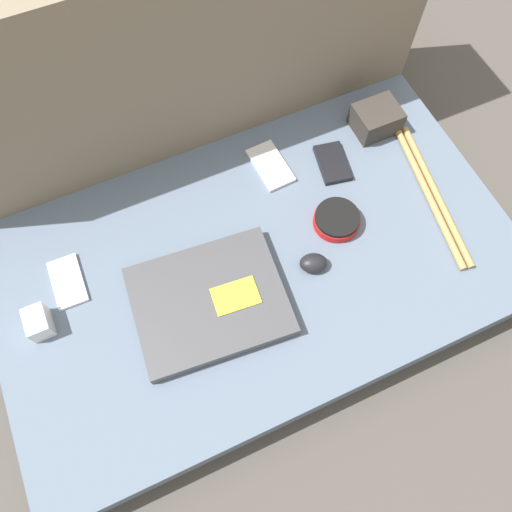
% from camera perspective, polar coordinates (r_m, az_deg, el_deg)
% --- Properties ---
extents(ground_plane, '(8.00, 8.00, 0.00)m').
position_cam_1_polar(ground_plane, '(1.14, 0.00, -2.56)').
color(ground_plane, '#4C4742').
extents(couch_seat, '(1.09, 0.64, 0.10)m').
position_cam_1_polar(couch_seat, '(1.09, 0.00, -1.55)').
color(couch_seat, slate).
rests_on(couch_seat, ground_plane).
extents(couch_backrest, '(1.09, 0.20, 0.55)m').
position_cam_1_polar(couch_backrest, '(1.14, -9.29, 21.06)').
color(couch_backrest, '#7F705B').
rests_on(couch_backrest, ground_plane).
extents(laptop, '(0.32, 0.26, 0.03)m').
position_cam_1_polar(laptop, '(1.00, -5.34, -5.18)').
color(laptop, '#47474C').
rests_on(laptop, couch_seat).
extents(computer_mouse, '(0.07, 0.06, 0.03)m').
position_cam_1_polar(computer_mouse, '(1.03, 6.57, -0.80)').
color(computer_mouse, black).
rests_on(computer_mouse, couch_seat).
extents(speaker_puck, '(0.10, 0.10, 0.03)m').
position_cam_1_polar(speaker_puck, '(1.08, 9.21, 4.12)').
color(speaker_puck, red).
rests_on(speaker_puck, couch_seat).
extents(phone_silver, '(0.06, 0.11, 0.01)m').
position_cam_1_polar(phone_silver, '(1.09, -20.72, -2.76)').
color(phone_silver, silver).
rests_on(phone_silver, couch_seat).
extents(phone_black, '(0.07, 0.13, 0.01)m').
position_cam_1_polar(phone_black, '(1.16, 1.65, 10.29)').
color(phone_black, silver).
rests_on(phone_black, couch_seat).
extents(phone_small, '(0.08, 0.11, 0.01)m').
position_cam_1_polar(phone_small, '(1.17, 8.74, 10.46)').
color(phone_small, black).
rests_on(phone_small, couch_seat).
extents(camera_pouch, '(0.10, 0.09, 0.06)m').
position_cam_1_polar(camera_pouch, '(1.24, 13.56, 15.01)').
color(camera_pouch, '#38332D').
rests_on(camera_pouch, couch_seat).
extents(charger_brick, '(0.04, 0.06, 0.05)m').
position_cam_1_polar(charger_brick, '(1.06, -23.59, -6.98)').
color(charger_brick, silver).
rests_on(charger_brick, couch_seat).
extents(drumstick_pair, '(0.09, 0.37, 0.02)m').
position_cam_1_polar(drumstick_pair, '(1.18, 19.51, 6.66)').
color(drumstick_pair, tan).
rests_on(drumstick_pair, couch_seat).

